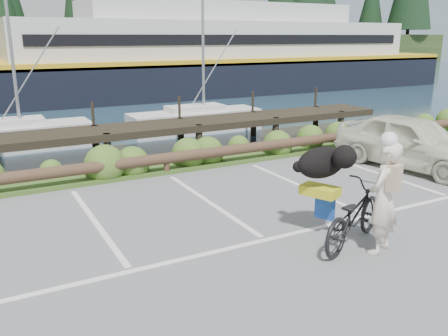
{
  "coord_description": "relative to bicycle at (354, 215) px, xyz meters",
  "views": [
    {
      "loc": [
        -4.55,
        -7.23,
        3.68
      ],
      "look_at": [
        -0.18,
        0.92,
        1.1
      ],
      "focal_mm": 38.0,
      "sensor_mm": 36.0,
      "label": 1
    }
  ],
  "objects": [
    {
      "name": "parked_car",
      "position": [
        5.17,
        3.19,
        0.2
      ],
      "size": [
        2.53,
        4.73,
        1.53
      ],
      "primitive_type": "imported",
      "rotation": [
        0.0,
        0.0,
        0.17
      ],
      "color": "beige",
      "rests_on": "ground"
    },
    {
      "name": "ground",
      "position": [
        -1.3,
        1.29,
        -0.57
      ],
      "size": [
        72.0,
        72.0,
        0.0
      ],
      "primitive_type": "plane",
      "color": "#5C5C5F"
    },
    {
      "name": "vegetation_strip",
      "position": [
        -1.3,
        6.59,
        -0.52
      ],
      "size": [
        34.0,
        1.6,
        0.1
      ],
      "primitive_type": "cube",
      "color": "#3D5B21",
      "rests_on": "ground"
    },
    {
      "name": "dog",
      "position": [
        -0.27,
        0.64,
        0.87
      ],
      "size": [
        0.87,
        1.14,
        0.59
      ],
      "primitive_type": "ellipsoid",
      "rotation": [
        0.0,
        0.0,
        1.98
      ],
      "color": "black",
      "rests_on": "bicycle"
    },
    {
      "name": "log_rail",
      "position": [
        -1.3,
        5.89,
        -0.57
      ],
      "size": [
        32.0,
        0.3,
        0.6
      ],
      "primitive_type": null,
      "color": "#443021",
      "rests_on": "ground"
    },
    {
      "name": "cyclist",
      "position": [
        0.2,
        -0.46,
        0.43
      ],
      "size": [
        0.86,
        0.73,
        2.0
      ],
      "primitive_type": "imported",
      "rotation": [
        0.0,
        0.0,
        3.55
      ],
      "color": "beige",
      "rests_on": "ground"
    },
    {
      "name": "bicycle",
      "position": [
        0.0,
        0.0,
        0.0
      ],
      "size": [
        2.29,
        1.55,
        1.14
      ],
      "primitive_type": "imported",
      "rotation": [
        0.0,
        0.0,
        1.98
      ],
      "color": "black",
      "rests_on": "ground"
    }
  ]
}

